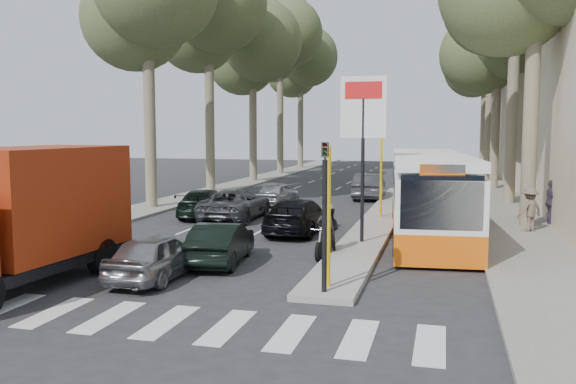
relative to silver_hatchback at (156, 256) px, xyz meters
name	(u,v)px	position (x,y,z in m)	size (l,w,h in m)	color
ground	(216,275)	(1.32, 0.80, -0.62)	(120.00, 120.00, 0.00)	#28282B
sidewalk_right	(489,190)	(9.92, 25.80, -0.56)	(3.20, 70.00, 0.12)	gray
median_left	(252,181)	(-6.68, 28.80, -0.56)	(2.40, 64.00, 0.12)	gray
traffic_island	(380,218)	(4.57, 11.80, -0.54)	(1.50, 26.00, 0.16)	gray
billboard	(363,135)	(4.57, 5.80, 3.09)	(1.50, 12.10, 5.60)	yellow
traffic_light_island	(325,191)	(4.57, -0.70, 1.87)	(0.16, 0.41, 3.60)	black
tree_l_b	(211,9)	(-6.65, 20.91, 10.46)	(7.40, 7.20, 14.88)	#6B604C
tree_l_c	(255,44)	(-6.45, 28.91, 9.42)	(7.40, 7.20, 13.71)	#6B604C
tree_l_d	(282,36)	(-6.55, 36.91, 11.15)	(7.40, 7.20, 15.66)	#6B604C
tree_l_e	(302,59)	(-6.65, 44.91, 10.11)	(7.40, 7.20, 14.49)	#6B604C
tree_r_c	(500,36)	(10.35, 26.91, 9.08)	(7.40, 7.20, 13.32)	#6B604C
tree_r_d	(493,33)	(10.45, 34.91, 10.46)	(7.40, 7.20, 14.88)	#6B604C
tree_r_e	(487,55)	(10.55, 42.91, 9.77)	(7.40, 7.20, 14.10)	#6B604C
silver_hatchback	(156,256)	(0.00, 0.00, 0.00)	(1.45, 3.61, 1.23)	#929399
dark_hatchback	(221,243)	(0.96, 2.16, -0.01)	(1.27, 3.66, 1.20)	black
queue_car_a	(235,204)	(-1.56, 10.59, 0.03)	(2.15, 4.65, 1.29)	#494B50
queue_car_b	(298,216)	(1.92, 7.80, 0.04)	(1.83, 4.50, 1.31)	black
queue_car_c	(278,194)	(-1.09, 15.79, -0.02)	(1.40, 3.48, 1.19)	#B0B3B9
queue_car_d	(369,186)	(3.12, 19.75, 0.09)	(1.50, 4.29, 1.41)	#44454B
queue_car_e	(205,203)	(-3.09, 10.85, 0.00)	(1.74, 4.28, 1.24)	black
red_truck	(21,214)	(-2.86, -1.49, 1.20)	(2.89, 6.60, 3.43)	black
city_bus	(429,192)	(6.65, 8.39, 0.98)	(3.48, 11.69, 3.04)	orange
motorcycle	(327,232)	(3.74, 4.00, 0.14)	(0.73, 1.95, 1.66)	black
pedestrian_near	(551,202)	(11.32, 11.70, 0.39)	(1.04, 0.51, 1.77)	#473753
pedestrian_far	(530,209)	(10.28, 9.67, 0.32)	(1.05, 0.47, 1.62)	#6A5C4F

